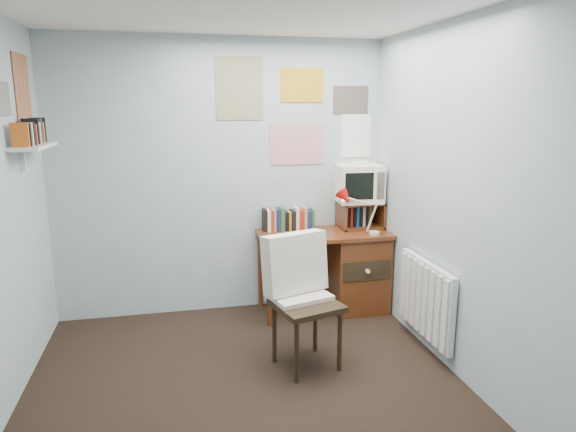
# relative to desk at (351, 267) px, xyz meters

# --- Properties ---
(ground) EXTENTS (3.50, 3.50, 0.00)m
(ground) POSITION_rel_desk_xyz_m (-1.17, -1.48, -0.41)
(ground) COLOR black
(ground) RESTS_ON ground
(back_wall) EXTENTS (3.00, 0.02, 2.50)m
(back_wall) POSITION_rel_desk_xyz_m (-1.17, 0.27, 0.84)
(back_wall) COLOR #A9BBC1
(back_wall) RESTS_ON ground
(right_wall) EXTENTS (0.02, 3.50, 2.50)m
(right_wall) POSITION_rel_desk_xyz_m (0.33, -1.48, 0.84)
(right_wall) COLOR #A9BBC1
(right_wall) RESTS_ON ground
(desk) EXTENTS (1.20, 0.55, 0.76)m
(desk) POSITION_rel_desk_xyz_m (0.00, 0.00, 0.00)
(desk) COLOR #633016
(desk) RESTS_ON ground
(desk_chair) EXTENTS (0.60, 0.58, 0.96)m
(desk_chair) POSITION_rel_desk_xyz_m (-0.70, -0.99, 0.07)
(desk_chair) COLOR black
(desk_chair) RESTS_ON ground
(desk_lamp) EXTENTS (0.28, 0.25, 0.36)m
(desk_lamp) POSITION_rel_desk_xyz_m (0.15, -0.17, 0.54)
(desk_lamp) COLOR red
(desk_lamp) RESTS_ON desk
(tv_riser) EXTENTS (0.40, 0.30, 0.25)m
(tv_riser) POSITION_rel_desk_xyz_m (0.12, 0.11, 0.48)
(tv_riser) COLOR #633016
(tv_riser) RESTS_ON desk
(crt_tv) EXTENTS (0.43, 0.40, 0.38)m
(crt_tv) POSITION_rel_desk_xyz_m (0.10, 0.13, 0.80)
(crt_tv) COLOR #EFE6C8
(crt_tv) RESTS_ON tv_riser
(book_row) EXTENTS (0.60, 0.14, 0.22)m
(book_row) POSITION_rel_desk_xyz_m (-0.51, 0.18, 0.46)
(book_row) COLOR #633016
(book_row) RESTS_ON desk
(radiator) EXTENTS (0.09, 0.80, 0.60)m
(radiator) POSITION_rel_desk_xyz_m (0.29, -0.93, 0.01)
(radiator) COLOR white
(radiator) RESTS_ON right_wall
(wall_shelf) EXTENTS (0.20, 0.62, 0.24)m
(wall_shelf) POSITION_rel_desk_xyz_m (-2.57, -0.38, 1.21)
(wall_shelf) COLOR white
(wall_shelf) RESTS_ON left_wall
(posters_back) EXTENTS (1.20, 0.01, 0.90)m
(posters_back) POSITION_rel_desk_xyz_m (-0.47, 0.26, 1.44)
(posters_back) COLOR white
(posters_back) RESTS_ON back_wall
(posters_left) EXTENTS (0.01, 0.70, 0.60)m
(posters_left) POSITION_rel_desk_xyz_m (-2.67, -0.38, 1.59)
(posters_left) COLOR white
(posters_left) RESTS_ON left_wall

